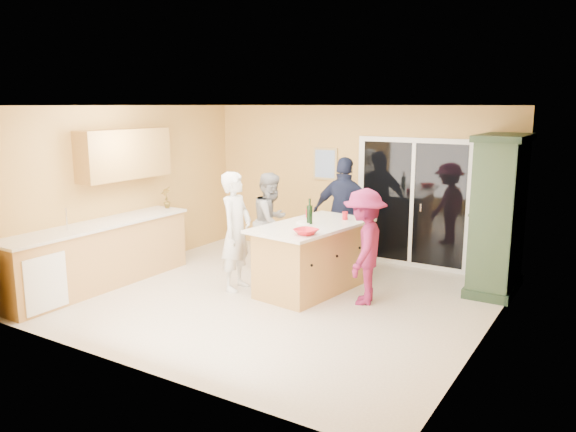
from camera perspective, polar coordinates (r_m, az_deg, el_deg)
The scene contains 22 objects.
floor at distance 7.79m, azimuth -1.34°, elevation -8.33°, with size 5.50×5.50×0.00m, color beige.
ceiling at distance 7.34m, azimuth -1.43°, elevation 11.16°, with size 5.50×5.00×0.10m, color white.
wall_back at distance 9.63m, azimuth 6.74°, elevation 3.35°, with size 5.50×0.10×2.60m, color #EEBA62.
wall_front at distance 5.58m, azimuth -15.50°, elevation -2.79°, with size 5.50×0.10×2.60m, color #EEBA62.
wall_left at distance 9.23m, azimuth -15.89°, elevation 2.65°, with size 0.10×5.00×2.60m, color #EEBA62.
wall_right at distance 6.42m, azimuth 19.69°, elevation -1.21°, with size 0.10×5.00×2.60m, color #EEBA62.
left_cabinet_run at distance 8.50m, azimuth -19.39°, elevation -4.05°, with size 0.65×3.05×1.24m.
upper_cabinets at distance 8.90m, azimuth -16.27°, elevation 6.06°, with size 0.35×1.60×0.75m, color #B98648.
sliding_door at distance 9.25m, azimuth 12.52°, elevation 1.26°, with size 1.90×0.07×2.10m.
framed_picture at distance 9.81m, azimuth 3.80°, elevation 5.32°, with size 0.46×0.04×0.56m.
kitchen_island at distance 7.98m, azimuth 2.43°, elevation -4.44°, with size 1.24×1.96×0.97m.
green_hutch at distance 8.34m, azimuth 20.60°, elevation -0.05°, with size 0.64×1.21×2.22m.
woman_white at distance 7.98m, azimuth -5.30°, elevation -1.57°, with size 0.62×0.41×1.69m, color silver.
woman_grey at distance 8.92m, azimuth -1.69°, elevation -0.58°, with size 0.76×0.59×1.57m, color gray.
woman_navy at distance 8.93m, azimuth 5.79°, elevation 0.18°, with size 1.06×0.44×1.81m, color #1B1F3B.
woman_magenta at distance 7.48m, azimuth 7.74°, elevation -3.11°, with size 1.00×0.57×1.54m, color maroon.
serving_bowl at distance 7.23m, azimuth 1.85°, elevation -1.61°, with size 0.30×0.30×0.07m, color red.
tulip_vase at distance 9.41m, azimuth -12.24°, elevation 1.85°, with size 0.18×0.13×0.35m, color #A42E10.
tumbler_near at distance 8.32m, azimuth 2.11°, elevation 0.29°, with size 0.09×0.09×0.12m, color red.
tumbler_far at distance 8.19m, azimuth 5.81°, elevation 0.03°, with size 0.08×0.08×0.12m, color red.
wine_bottle at distance 7.86m, azimuth 2.21°, elevation 0.20°, with size 0.08×0.08×0.36m.
white_plate at distance 7.94m, azimuth 1.67°, elevation -0.65°, with size 0.23×0.23×0.02m, color white.
Camera 1 is at (3.99, -6.16, 2.62)m, focal length 35.00 mm.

